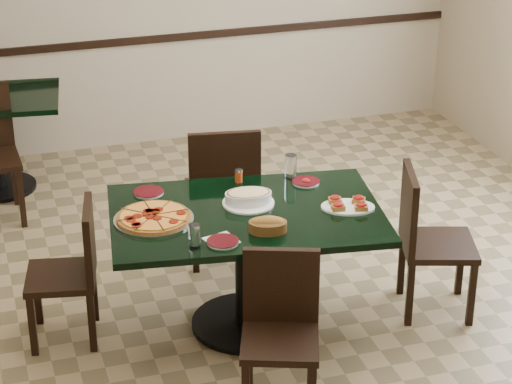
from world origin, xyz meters
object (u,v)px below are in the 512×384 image
object	(u,v)px
chair_far	(223,187)
bruschetta_platter	(348,205)
chair_right	(425,235)
chair_near	(280,323)
chair_left	(74,266)
lasagna_casserole	(248,197)
pepperoni_pizza	(154,217)
main_table	(246,240)
bread_basket	(268,225)

from	to	relation	value
chair_far	bruschetta_platter	bearing A→B (deg)	126.95
chair_far	chair_right	xyz separation A→B (m)	(0.98, -0.92, -0.04)
chair_near	bruschetta_platter	bearing A→B (deg)	64.75
chair_far	chair_left	distance (m)	1.21
chair_right	bruschetta_platter	size ratio (longest dim) A/B	2.52
lasagna_casserole	bruschetta_platter	xyz separation A→B (m)	(0.52, -0.22, -0.02)
chair_left	pepperoni_pizza	distance (m)	0.56
main_table	pepperoni_pizza	bearing A→B (deg)	-177.69
chair_far	pepperoni_pizza	size ratio (longest dim) A/B	2.17
main_table	chair_left	bearing A→B (deg)	177.34
chair_near	chair_left	size ratio (longest dim) A/B	1.01
chair_right	bruschetta_platter	distance (m)	0.57
chair_near	lasagna_casserole	distance (m)	0.89
main_table	chair_far	world-z (taller)	chair_far
chair_far	lasagna_casserole	bearing A→B (deg)	95.77
chair_far	bruschetta_platter	world-z (taller)	chair_far
chair_left	lasagna_casserole	bearing A→B (deg)	95.95
chair_near	bruschetta_platter	distance (m)	0.91
chair_right	bread_basket	world-z (taller)	chair_right
bread_basket	chair_near	bearing A→B (deg)	-84.22
lasagna_casserole	chair_near	bearing A→B (deg)	-88.49
chair_far	chair_near	size ratio (longest dim) A/B	1.15
main_table	pepperoni_pizza	xyz separation A→B (m)	(-0.52, 0.05, 0.20)
chair_left	lasagna_casserole	size ratio (longest dim) A/B	2.79
main_table	chair_far	bearing A→B (deg)	92.03
chair_left	lasagna_casserole	xyz separation A→B (m)	(1.01, -0.09, 0.33)
bruschetta_platter	main_table	bearing A→B (deg)	-173.45
chair_near	bread_basket	size ratio (longest dim) A/B	3.51
chair_far	lasagna_casserole	xyz separation A→B (m)	(-0.04, -0.69, 0.25)
main_table	bruschetta_platter	world-z (taller)	bruschetta_platter
chair_near	lasagna_casserole	xyz separation A→B (m)	(0.08, 0.83, 0.33)
bruschetta_platter	bread_basket	bearing A→B (deg)	-146.00
chair_left	chair_right	bearing A→B (deg)	91.99
chair_far	pepperoni_pizza	bearing A→B (deg)	59.74
chair_far	bread_basket	size ratio (longest dim) A/B	4.04
lasagna_casserole	chair_left	bearing A→B (deg)	-177.83
chair_far	chair_near	distance (m)	1.52
chair_near	lasagna_casserole	bearing A→B (deg)	104.24
chair_right	chair_left	distance (m)	2.06
chair_right	pepperoni_pizza	bearing A→B (deg)	100.58
chair_near	chair_right	size ratio (longest dim) A/B	0.93
main_table	lasagna_casserole	xyz separation A→B (m)	(0.04, 0.09, 0.23)
chair_left	pepperoni_pizza	size ratio (longest dim) A/B	1.87
chair_left	lasagna_casserole	distance (m)	1.07
main_table	chair_near	distance (m)	0.74
chair_far	bread_basket	distance (m)	1.08
chair_near	bruschetta_platter	xyz separation A→B (m)	(0.60, 0.60, 0.31)
chair_near	chair_right	distance (m)	1.25
chair_far	lasagna_casserole	size ratio (longest dim) A/B	3.24
chair_far	lasagna_casserole	distance (m)	0.74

